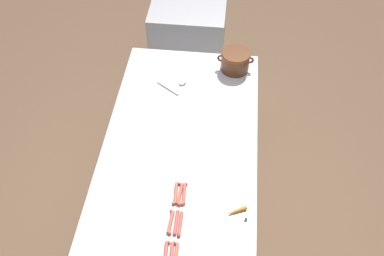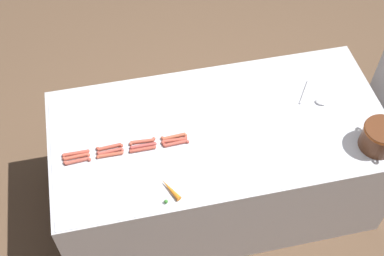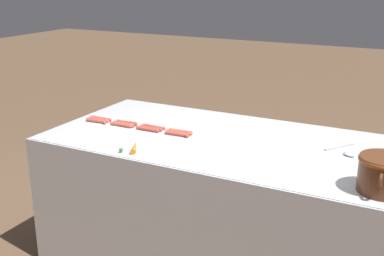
{
  "view_description": "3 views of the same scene",
  "coord_description": "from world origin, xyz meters",
  "views": [
    {
      "loc": [
        0.27,
        -1.63,
        3.12
      ],
      "look_at": [
        0.07,
        0.22,
        0.88
      ],
      "focal_mm": 38.68,
      "sensor_mm": 36.0,
      "label": 1
    },
    {
      "loc": [
        1.89,
        -0.59,
        3.37
      ],
      "look_at": [
        0.02,
        -0.19,
        0.91
      ],
      "focal_mm": 47.27,
      "sensor_mm": 36.0,
      "label": 2
    },
    {
      "loc": [
        2.54,
        1.07,
        1.79
      ],
      "look_at": [
        0.04,
        -0.22,
        0.89
      ],
      "focal_mm": 45.84,
      "sensor_mm": 36.0,
      "label": 3
    }
  ],
  "objects": [
    {
      "name": "bean_pot",
      "position": [
        0.34,
        0.91,
        0.93
      ],
      "size": [
        0.29,
        0.23,
        0.17
      ],
      "color": "#562D19",
      "rests_on": "griddle_counter"
    },
    {
      "name": "hot_dog_6",
      "position": [
        0.05,
        -0.5,
        0.85
      ],
      "size": [
        0.02,
        0.17,
        0.02
      ],
      "color": "#AC4641",
      "rests_on": "griddle_counter"
    },
    {
      "name": "carrot",
      "position": [
        0.4,
        -0.4,
        0.86
      ],
      "size": [
        0.17,
        0.11,
        0.03
      ],
      "color": "orange",
      "rests_on": "griddle_counter"
    },
    {
      "name": "hot_dog_4",
      "position": [
        0.05,
        -0.91,
        0.85
      ],
      "size": [
        0.03,
        0.17,
        0.02
      ],
      "color": "#B9533D",
      "rests_on": "griddle_counter"
    },
    {
      "name": "serving_spoon",
      "position": [
        -0.09,
        0.67,
        0.85
      ],
      "size": [
        0.24,
        0.18,
        0.02
      ],
      "color": "#B7B7BC",
      "rests_on": "griddle_counter"
    },
    {
      "name": "hot_dog_9",
      "position": [
        0.08,
        -0.71,
        0.85
      ],
      "size": [
        0.02,
        0.17,
        0.02
      ],
      "color": "#B7523B",
      "rests_on": "griddle_counter"
    },
    {
      "name": "ground_plane",
      "position": [
        0.0,
        0.0,
        0.0
      ],
      "size": [
        20.0,
        20.0,
        0.0
      ],
      "primitive_type": "plane",
      "color": "brown"
    },
    {
      "name": "hot_dog_0",
      "position": [
        0.02,
        -0.91,
        0.85
      ],
      "size": [
        0.02,
        0.17,
        0.02
      ],
      "color": "#B94C3C",
      "rests_on": "griddle_counter"
    },
    {
      "name": "griddle_counter",
      "position": [
        0.0,
        0.0,
        0.42
      ],
      "size": [
        1.07,
        2.17,
        0.84
      ],
      "color": "#BCBCC1",
      "rests_on": "ground_plane"
    },
    {
      "name": "hot_dog_10",
      "position": [
        0.08,
        -0.51,
        0.85
      ],
      "size": [
        0.02,
        0.17,
        0.02
      ],
      "color": "#AE4738",
      "rests_on": "griddle_counter"
    },
    {
      "name": "hot_dog_11",
      "position": [
        0.08,
        -0.3,
        0.85
      ],
      "size": [
        0.03,
        0.17,
        0.02
      ],
      "color": "#B1493C",
      "rests_on": "griddle_counter"
    },
    {
      "name": "hot_dog_8",
      "position": [
        0.08,
        -0.91,
        0.85
      ],
      "size": [
        0.03,
        0.17,
        0.02
      ],
      "color": "#B34E40",
      "rests_on": "griddle_counter"
    },
    {
      "name": "hot_dog_1",
      "position": [
        0.02,
        -0.71,
        0.85
      ],
      "size": [
        0.03,
        0.17,
        0.02
      ],
      "color": "#AF4A38",
      "rests_on": "griddle_counter"
    },
    {
      "name": "hot_dog_2",
      "position": [
        0.02,
        -0.5,
        0.85
      ],
      "size": [
        0.03,
        0.17,
        0.02
      ],
      "color": "#AF4F3B",
      "rests_on": "griddle_counter"
    },
    {
      "name": "hot_dog_5",
      "position": [
        0.05,
        -0.71,
        0.85
      ],
      "size": [
        0.03,
        0.17,
        0.02
      ],
      "color": "#AE4B40",
      "rests_on": "griddle_counter"
    },
    {
      "name": "hot_dog_3",
      "position": [
        0.02,
        -0.3,
        0.85
      ],
      "size": [
        0.03,
        0.17,
        0.02
      ],
      "color": "#AA5239",
      "rests_on": "griddle_counter"
    },
    {
      "name": "hot_dog_7",
      "position": [
        0.05,
        -0.31,
        0.85
      ],
      "size": [
        0.03,
        0.17,
        0.02
      ],
      "color": "#B14A3A",
      "rests_on": "griddle_counter"
    }
  ]
}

